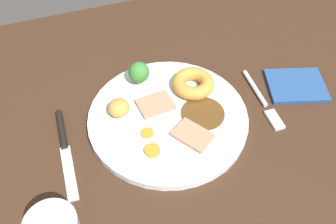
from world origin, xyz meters
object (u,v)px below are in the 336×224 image
Objects in this scene: knife at (64,145)px; meat_slice_under at (192,135)px; fork at (263,101)px; folded_napkin at (296,85)px; dinner_plate at (168,118)px; yorkshire_pudding at (193,83)px; roast_potato_left at (119,108)px; broccoli_floret at (139,72)px; meat_slice_main at (154,105)px; carrot_coin_front at (152,150)px; carrot_coin_back at (148,134)px.

meat_slice_under is at bearing 74.99° from knife.
folded_napkin is (-8.13, -1.39, 0.01)cm from fork.
fork is at bearing 175.14° from dinner_plate.
yorkshire_pudding is (-6.71, -4.87, 2.00)cm from dinner_plate.
knife is at bearing -0.86° from folded_napkin.
roast_potato_left reaches higher than meat_slice_under.
folded_napkin is at bearing 174.06° from roast_potato_left.
broccoli_floret is at bearing -76.06° from dinner_plate.
dinner_plate is at bearing 120.04° from meat_slice_main.
yorkshire_pudding is 1.68× the size of broccoli_floret.
carrot_coin_front reaches higher than carrot_coin_back.
knife is 45.15cm from folded_napkin.
knife is (13.64, -6.99, -1.27)cm from carrot_coin_front.
meat_slice_under is at bearing 115.07° from meat_slice_main.
meat_slice_under is 0.34× the size of knife.
knife is at bearing -1.53° from dinner_plate.
meat_slice_main is 8.69cm from yorkshire_pudding.
fork is (-23.37, -4.93, -1.34)cm from carrot_coin_front.
carrot_coin_back is at bearing 4.83° from folded_napkin.
roast_potato_left is 10.44cm from carrot_coin_front.
meat_slice_main reaches higher than knife.
carrot_coin_back is at bearing 118.43° from roast_potato_left.
meat_slice_under is 2.89× the size of carrot_coin_back.
broccoli_floret reaches higher than meat_slice_main.
meat_slice_main is at bearing -6.40° from folded_napkin.
carrot_coin_front is 3.70cm from carrot_coin_back.
broccoli_floret reaches higher than roast_potato_left.
meat_slice_under is (-4.11, 8.78, 0.00)cm from meat_slice_main.
roast_potato_left is at bearing -61.57° from carrot_coin_back.
broccoli_floret reaches higher than carrot_coin_back.
carrot_coin_back is (-3.37, 6.23, -1.27)cm from roast_potato_left.
carrot_coin_front is 16.55cm from broccoli_floret.
carrot_coin_front is 0.17× the size of fork.
roast_potato_left reaches higher than carrot_coin_front.
meat_slice_main reaches higher than folded_napkin.
broccoli_floret is at bearing -99.12° from carrot_coin_front.
folded_napkin is at bearing 179.62° from dinner_plate.
roast_potato_left is at bearing -72.78° from carrot_coin_front.
dinner_plate is 1.55× the size of knife.
meat_slice_under reaches higher than knife.
dinner_plate is at bearing -149.10° from carrot_coin_back.
dinner_plate is 13.00× the size of carrot_coin_back.
carrot_coin_back is at bearing -94.68° from carrot_coin_front.
dinner_plate is 4.61× the size of meat_slice_main.
yorkshire_pudding is 0.52× the size of fork.
yorkshire_pudding is 0.43× the size of knife.
dinner_plate is 8.53cm from yorkshire_pudding.
dinner_plate is 10.53cm from broccoli_floret.
dinner_plate is at bearing 103.94° from broccoli_floret.
fork is (-20.10, 4.55, -1.41)cm from meat_slice_main.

